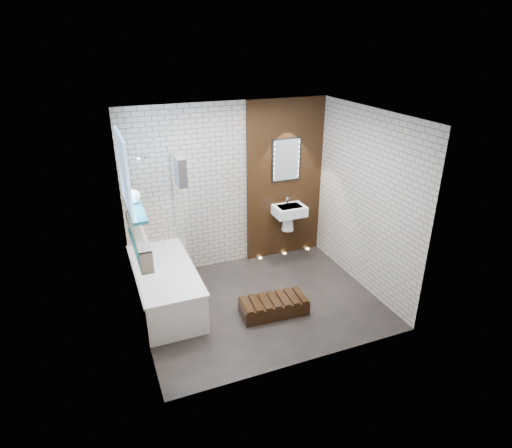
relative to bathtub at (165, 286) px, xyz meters
name	(u,v)px	position (x,y,z in m)	size (l,w,h in m)	color
ground	(260,302)	(1.22, -0.45, -0.29)	(3.20, 3.20, 0.00)	black
room_shell	(260,218)	(1.22, -0.45, 1.01)	(3.24, 3.20, 2.60)	tan
walnut_panel	(285,180)	(2.17, 0.82, 1.01)	(1.30, 0.06, 2.60)	black
clerestory_window	(126,180)	(-0.34, -0.10, 1.61)	(0.18, 1.00, 0.94)	#7FADE0
display_niche	(139,239)	(-0.31, -0.30, 0.91)	(0.14, 1.30, 0.26)	#237081
bathtub	(165,286)	(0.00, 0.00, 0.00)	(0.79, 1.74, 0.70)	white
bath_screen	(179,205)	(0.35, 0.44, 0.99)	(0.01, 0.78, 1.40)	white
towel	(180,171)	(0.35, 0.15, 1.56)	(0.11, 0.29, 0.38)	black
shower_head	(141,157)	(-0.08, 0.50, 1.71)	(0.18, 0.18, 0.02)	silver
washbasin	(289,214)	(2.17, 0.62, 0.50)	(0.50, 0.36, 0.58)	white
led_mirror	(286,160)	(2.17, 0.78, 1.36)	(0.50, 0.02, 0.70)	black
walnut_step	(274,307)	(1.30, -0.75, -0.19)	(0.90, 0.40, 0.20)	black
niche_bottles	(136,234)	(-0.31, -0.08, 0.88)	(0.06, 0.74, 0.15)	#9C2B13
sill_vases	(133,197)	(-0.28, 0.02, 1.35)	(0.17, 0.17, 0.17)	white
floor_uplights	(284,253)	(2.17, 0.75, -0.29)	(0.96, 0.06, 0.01)	#FFD899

